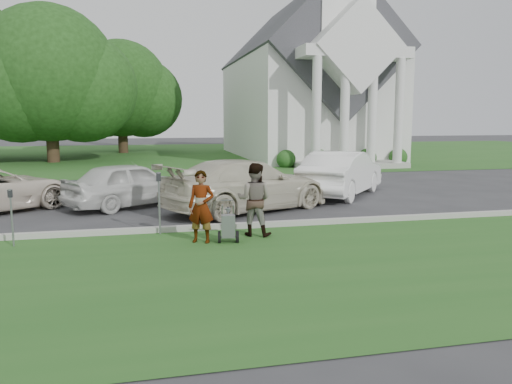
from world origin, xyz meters
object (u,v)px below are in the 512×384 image
object	(u,v)px
parking_meter_near	(159,196)
person_left	(201,207)
tree_left	(49,80)
car_d	(342,173)
church	(305,73)
person_right	(254,200)
parking_meter_far	(11,211)
tree_back	(121,93)
car_b	(131,184)
striping_cart	(228,227)
car_c	(247,185)

from	to	relation	value
parking_meter_near	person_left	bearing A→B (deg)	-48.73
tree_left	car_d	xyz separation A→B (m)	(12.55, -16.82, -4.30)
church	parking_meter_near	bearing A→B (deg)	-116.00
person_left	person_right	distance (m)	1.36
church	tree_left	distance (m)	17.07
church	person_right	distance (m)	25.53
person_left	parking_meter_far	xyz separation A→B (m)	(-4.04, 0.54, -0.01)
parking_meter_near	parking_meter_far	distance (m)	3.19
tree_back	car_b	size ratio (longest dim) A/B	2.30
tree_back	person_right	distance (m)	30.78
person_right	car_d	bearing A→B (deg)	-104.01
tree_left	person_right	distance (m)	24.06
parking_meter_far	car_b	distance (m)	5.22
parking_meter_near	car_b	world-z (taller)	parking_meter_near
tree_left	car_d	world-z (taller)	tree_left
striping_cart	car_d	xyz separation A→B (m)	(5.17, 5.97, 0.44)
person_left	parking_meter_far	world-z (taller)	person_left
person_left	car_c	size ratio (longest dim) A/B	0.30
striping_cart	parking_meter_near	xyz separation A→B (m)	(-1.47, 1.15, 0.58)
person_right	car_d	distance (m)	7.03
parking_meter_far	car_b	world-z (taller)	car_b
person_left	tree_left	bearing A→B (deg)	130.41
car_c	car_d	xyz separation A→B (m)	(3.96, 2.18, 0.03)
church	tree_back	bearing A→B (deg)	152.15
person_left	car_d	distance (m)	8.19
parking_meter_far	car_b	size ratio (longest dim) A/B	0.30
church	car_b	size ratio (longest dim) A/B	5.76
tree_left	car_c	size ratio (longest dim) A/B	1.98
church	car_c	world-z (taller)	church
striping_cart	parking_meter_near	bearing A→B (deg)	150.06
tree_left	church	bearing A→B (deg)	3.79
person_right	car_b	world-z (taller)	person_right
parking_meter_far	car_c	bearing A→B (deg)	28.10
church	striping_cart	world-z (taller)	church
church	tree_back	world-z (taller)	church
striping_cart	parking_meter_far	size ratio (longest dim) A/B	0.76
tree_back	parking_meter_far	bearing A→B (deg)	-92.37
church	person_left	world-z (taller)	church
tree_back	parking_meter_near	size ratio (longest dim) A/B	6.35
striping_cart	car_c	bearing A→B (deg)	80.38
church	person_right	size ratio (longest dim) A/B	13.95
car_c	tree_left	bearing A→B (deg)	-0.81
parking_meter_near	church	bearing A→B (deg)	64.00
parking_meter_near	striping_cart	bearing A→B (deg)	-38.05
car_d	person_left	bearing A→B (deg)	85.61
parking_meter_near	car_c	xyz separation A→B (m)	(2.68, 2.64, -0.17)
tree_left	parking_meter_near	xyz separation A→B (m)	(5.91, -21.64, -4.16)
church	car_d	distance (m)	19.19
striping_cart	person_left	distance (m)	0.74
striping_cart	person_right	xyz separation A→B (m)	(0.72, 0.54, 0.49)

